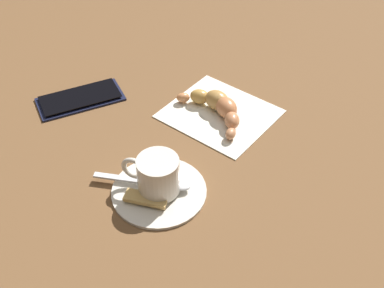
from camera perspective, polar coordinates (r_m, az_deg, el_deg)
ground_plane at (r=0.79m, az=-0.35°, el=0.56°), size 1.80×1.80×0.00m
saucer at (r=0.71m, az=-3.83°, el=-5.36°), size 0.14×0.14×0.01m
espresso_cup at (r=0.69m, az=-4.04°, el=-3.53°), size 0.06×0.09×0.06m
teaspoon at (r=0.71m, az=-4.02°, el=-4.49°), size 0.07×0.14×0.01m
sugar_packet at (r=0.69m, az=-5.35°, el=-6.30°), size 0.04×0.06×0.01m
napkin at (r=0.84m, az=3.22°, el=3.55°), size 0.17×0.19×0.00m
croissant at (r=0.83m, az=3.02°, el=4.45°), size 0.09×0.14×0.03m
cell_phone at (r=0.89m, az=-12.78°, el=5.17°), size 0.16×0.14×0.01m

